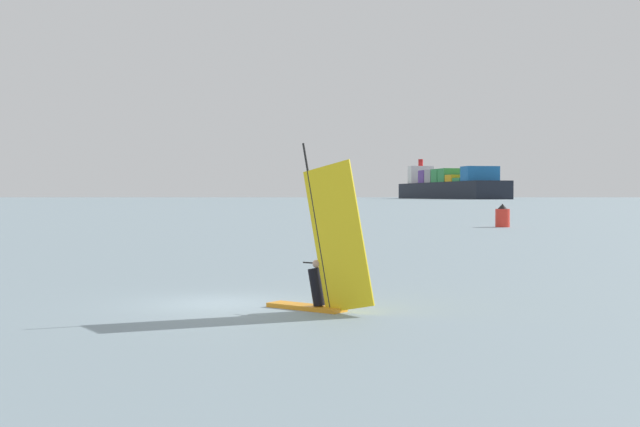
# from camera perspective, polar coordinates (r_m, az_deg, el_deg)

# --- Properties ---
(ground_plane) EXTENTS (4000.00, 4000.00, 0.00)m
(ground_plane) POSITION_cam_1_polar(r_m,az_deg,el_deg) (23.26, -7.09, -6.36)
(ground_plane) COLOR gray
(windsurfer) EXTENTS (3.05, 2.00, 4.55)m
(windsurfer) POSITION_cam_1_polar(r_m,az_deg,el_deg) (21.50, 0.27, -3.78)
(windsurfer) COLOR orange
(windsurfer) RESTS_ON ground_plane
(cargo_ship) EXTENTS (77.93, 181.12, 33.96)m
(cargo_ship) POSITION_cam_1_polar(r_m,az_deg,el_deg) (638.28, 9.06, 1.90)
(cargo_ship) COLOR black
(cargo_ship) RESTS_ON ground_plane
(distant_headland) EXTENTS (1008.07, 334.68, 41.20)m
(distant_headland) POSITION_cam_1_polar(r_m,az_deg,el_deg) (1488.31, 9.94, 1.99)
(distant_headland) COLOR #756B56
(distant_headland) RESTS_ON ground_plane
(channel_buoy) EXTENTS (1.37, 1.37, 2.25)m
(channel_buoy) POSITION_cam_1_polar(r_m,az_deg,el_deg) (79.34, 12.80, -0.21)
(channel_buoy) COLOR red
(channel_buoy) RESTS_ON ground_plane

